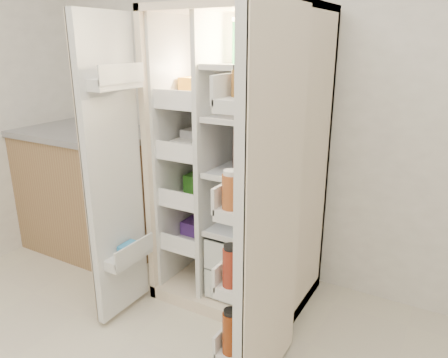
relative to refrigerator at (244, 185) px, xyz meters
The scene contains 5 objects.
wall_back 0.71m from the refrigerator, 66.74° to the left, with size 4.00×0.02×2.70m, color white.
refrigerator is the anchor object (origin of this frame).
freezer_door 0.81m from the refrigerator, 130.58° to the right, with size 0.15×0.40×1.72m.
fridge_door 0.84m from the refrigerator, 56.22° to the right, with size 0.17×0.58×1.72m.
kitchen_counter 1.45m from the refrigerator, behind, with size 1.33×0.71×0.97m.
Camera 1 is at (1.01, -0.61, 1.60)m, focal length 34.00 mm.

